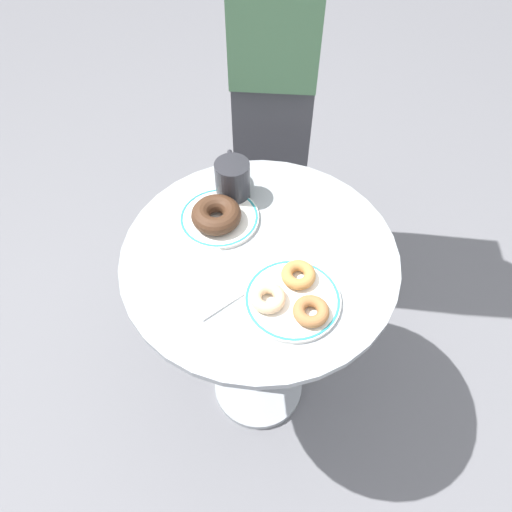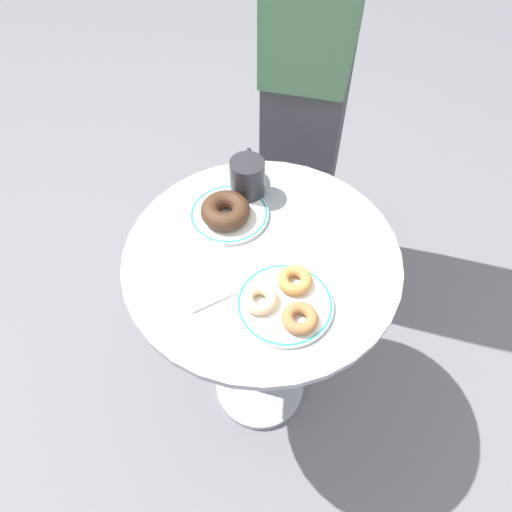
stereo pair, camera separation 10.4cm
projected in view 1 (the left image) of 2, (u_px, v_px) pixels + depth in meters
ground_plane at (258, 387)px, 1.70m from camera, size 7.00×7.00×0.02m
cafe_table at (259, 305)px, 1.26m from camera, size 0.64×0.64×0.76m
plate_left at (218, 219)px, 1.14m from camera, size 0.19×0.19×0.01m
plate_right at (292, 299)px, 1.00m from camera, size 0.20×0.20×0.01m
donut_chocolate at (216, 215)px, 1.11m from camera, size 0.14×0.14×0.04m
donut_cinnamon at (311, 311)px, 0.96m from camera, size 0.11×0.11×0.02m
donut_old_fashioned at (298, 275)px, 1.02m from camera, size 0.10×0.10×0.02m
donut_glazed at (268, 298)px, 0.98m from camera, size 0.09×0.09×0.02m
paper_napkin at (212, 283)px, 1.03m from camera, size 0.14×0.15×0.01m
coffee_mug at (232, 179)px, 1.16m from camera, size 0.12×0.10×0.10m
person_figure at (276, 65)px, 1.36m from camera, size 0.43×0.44×1.77m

